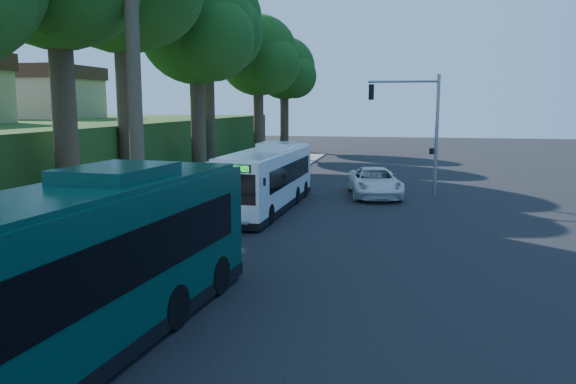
% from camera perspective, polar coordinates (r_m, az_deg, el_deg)
% --- Properties ---
extents(ground, '(140.00, 140.00, 0.00)m').
position_cam_1_polar(ground, '(24.34, 4.49, -3.69)').
color(ground, black).
rests_on(ground, ground).
extents(sidewalk, '(4.50, 70.00, 0.12)m').
position_cam_1_polar(sidewalk, '(26.20, -11.57, -2.81)').
color(sidewalk, gray).
rests_on(sidewalk, ground).
extents(red_curb, '(0.25, 30.00, 0.13)m').
position_cam_1_polar(red_curb, '(21.74, -10.09, -5.16)').
color(red_curb, maroon).
rests_on(red_curb, ground).
extents(grass_verge, '(8.00, 70.00, 0.06)m').
position_cam_1_polar(grass_verge, '(33.11, -17.29, -0.66)').
color(grass_verge, '#234719').
rests_on(grass_verge, ground).
extents(bus_shelter, '(3.20, 1.51, 2.55)m').
position_cam_1_polar(bus_shelter, '(23.32, -14.34, 0.02)').
color(bus_shelter, black).
rests_on(bus_shelter, ground).
extents(stop_sign_pole, '(0.35, 0.06, 3.17)m').
position_cam_1_polar(stop_sign_pole, '(20.59, -12.30, -0.28)').
color(stop_sign_pole, gray).
rests_on(stop_sign_pole, ground).
extents(traffic_signal_pole, '(4.10, 0.30, 7.00)m').
position_cam_1_polar(traffic_signal_pole, '(33.61, 13.18, 7.18)').
color(traffic_signal_pole, gray).
rests_on(traffic_signal_pole, ground).
extents(hillside_backdrop, '(24.00, 60.00, 8.80)m').
position_cam_1_polar(hillside_backdrop, '(48.52, -25.55, 4.66)').
color(hillside_backdrop, '#234719').
rests_on(hillside_backdrop, ground).
extents(tree_2, '(8.82, 8.40, 15.12)m').
position_cam_1_polar(tree_2, '(42.54, -9.23, 15.78)').
color(tree_2, '#382B1E').
rests_on(tree_2, ground).
extents(tree_3, '(10.08, 9.60, 17.28)m').
position_cam_1_polar(tree_3, '(50.86, -8.15, 16.37)').
color(tree_3, '#382B1E').
rests_on(tree_3, ground).
extents(tree_4, '(8.40, 8.00, 14.14)m').
position_cam_1_polar(tree_4, '(57.54, -2.96, 13.31)').
color(tree_4, '#382B1E').
rests_on(tree_4, ground).
extents(tree_5, '(7.35, 7.00, 12.86)m').
position_cam_1_polar(tree_5, '(65.04, -0.30, 12.13)').
color(tree_5, '#382B1E').
rests_on(tree_5, ground).
extents(white_bus, '(2.70, 11.10, 3.29)m').
position_cam_1_polar(white_bus, '(28.53, -2.08, 1.46)').
color(white_bus, white).
rests_on(white_bus, ground).
extents(teal_bus, '(3.90, 13.22, 3.88)m').
position_cam_1_polar(teal_bus, '(12.33, -21.80, -7.74)').
color(teal_bus, '#0A382E').
rests_on(teal_bus, ground).
extents(pickup, '(3.71, 6.32, 1.65)m').
position_cam_1_polar(pickup, '(32.93, 8.80, 0.99)').
color(pickup, white).
rests_on(pickup, ground).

